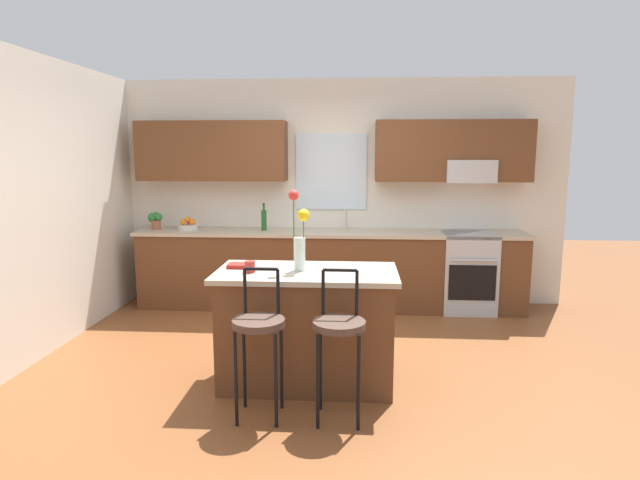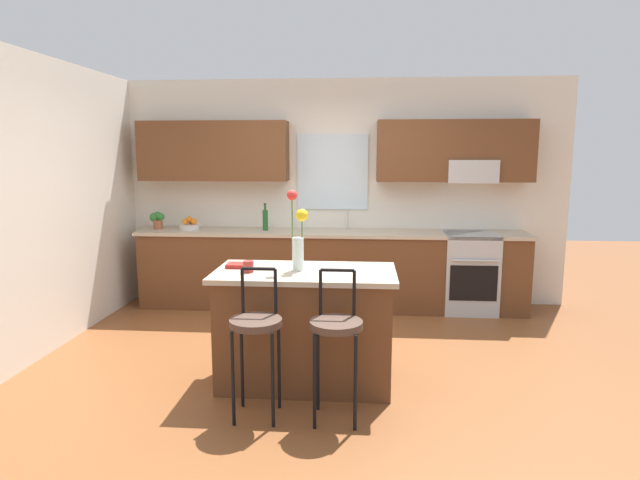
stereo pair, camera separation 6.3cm
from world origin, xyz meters
TOP-DOWN VIEW (x-y plane):
  - ground_plane at (0.00, 0.00)m, footprint 14.00×14.00m
  - wall_left at (-2.56, 0.30)m, footprint 0.12×4.60m
  - back_wall_assembly at (0.03, 1.98)m, footprint 5.60×0.50m
  - counter_run at (0.00, 1.70)m, footprint 4.56×0.64m
  - sink_faucet at (0.19, 1.84)m, footprint 0.02×0.13m
  - oven_range at (1.61, 1.68)m, footprint 0.60×0.64m
  - kitchen_island at (-0.07, -0.45)m, footprint 1.41×0.75m
  - bar_stool_near at (-0.35, -1.04)m, footprint 0.36×0.36m
  - bar_stool_middle at (0.20, -1.04)m, footprint 0.36×0.36m
  - flower_vase at (-0.13, -0.44)m, footprint 0.16×0.10m
  - mug_ceramic at (-0.50, -0.55)m, footprint 0.08×0.08m
  - cookbook at (-0.61, -0.37)m, footprint 0.20×0.15m
  - fruit_bowl_oranges at (-1.70, 1.70)m, footprint 0.24×0.24m
  - bottle_olive_oil at (-0.78, 1.70)m, footprint 0.06×0.06m
  - potted_plant_small at (-2.10, 1.70)m, footprint 0.18×0.12m

SIDE VIEW (x-z plane):
  - ground_plane at x=0.00m, z-range 0.00..0.00m
  - oven_range at x=1.61m, z-range 0.00..0.92m
  - kitchen_island at x=-0.07m, z-range 0.00..0.92m
  - counter_run at x=0.00m, z-range 0.01..0.93m
  - bar_stool_near at x=-0.35m, z-range 0.11..1.16m
  - bar_stool_middle at x=0.20m, z-range 0.11..1.16m
  - cookbook at x=-0.61m, z-range 0.92..0.95m
  - mug_ceramic at x=-0.50m, z-range 0.92..1.01m
  - fruit_bowl_oranges at x=-1.70m, z-range 0.89..1.05m
  - potted_plant_small at x=-2.10m, z-range 0.93..1.15m
  - bottle_olive_oil at x=-0.78m, z-range 0.89..1.21m
  - sink_faucet at x=0.19m, z-range 0.95..1.18m
  - flower_vase at x=-0.13m, z-range 0.88..1.51m
  - wall_left at x=-2.56m, z-range 0.00..2.70m
  - back_wall_assembly at x=0.03m, z-range 0.16..2.86m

